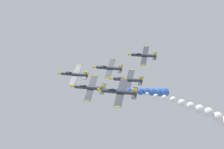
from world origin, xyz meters
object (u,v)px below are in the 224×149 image
Objects in this scene: airplane_trailing at (143,55)px; airplane_left_outer at (127,80)px; airplane_right_outer at (119,92)px; airplane_left_inner at (89,88)px; airplane_lead at (74,74)px; airplane_right_inner at (109,68)px.

airplane_left_outer is at bearing 173.74° from airplane_trailing.
airplane_right_outer is 36.27m from airplane_trailing.
airplane_right_outer reaches higher than airplane_left_inner.
airplane_left_inner is at bearing 51.71° from airplane_right_outer.
airplane_lead is at bearing 131.24° from airplane_trailing.
airplane_trailing is (18.54, -2.03, 3.13)m from airplane_left_outer.
airplane_left_outer is (-1.08, -17.88, -0.02)m from airplane_lead.
airplane_trailing is (36.26, -0.82, 0.31)m from airplane_right_outer.
airplane_lead is 17.91m from airplane_left_outer.
airplane_right_inner reaches higher than airplane_left_inner.
airplane_right_outer reaches higher than airplane_lead.
airplane_right_inner is at bearing -47.58° from airplane_lead.
airplane_right_inner reaches higher than airplane_lead.
airplane_right_outer is (-18.81, -19.09, 2.81)m from airplane_lead.
airplane_trailing is at bearing -49.85° from airplane_right_inner.
airplane_left_outer is at bearing -93.45° from airplane_lead.
airplane_left_inner is (-10.41, -8.46, -0.07)m from airplane_lead.
airplane_right_inner is 12.86m from airplane_left_outer.
airplane_lead is at bearing 39.09° from airplane_left_inner.
airplane_right_inner is 14.05m from airplane_trailing.
airplane_trailing is (27.87, -11.46, 3.19)m from airplane_left_inner.
airplane_right_outer is at bearing -134.57° from airplane_lead.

